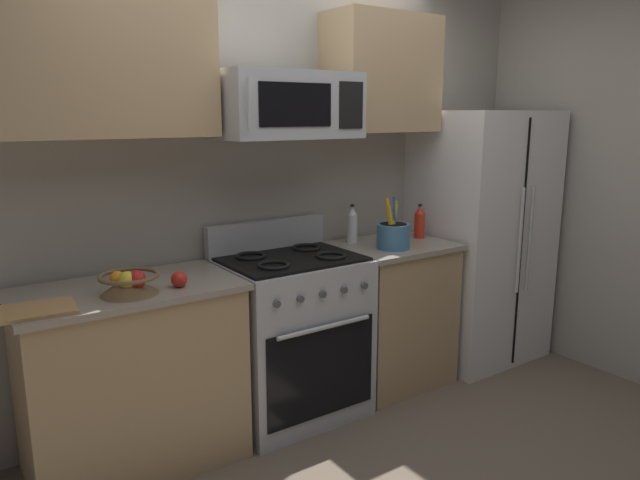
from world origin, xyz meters
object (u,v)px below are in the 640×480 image
bottle_hot_sauce (419,222)px  utensil_crock (393,235)px  bottle_vinegar (352,225)px  cutting_board (33,310)px  range_oven (292,335)px  refrigerator (481,237)px  fruit_basket (129,283)px  apple_loose (179,279)px  microwave (286,105)px

bottle_hot_sauce → utensil_crock: bearing=-158.8°
bottle_hot_sauce → bottle_vinegar: 0.47m
cutting_board → bottle_vinegar: (1.88, 0.31, 0.10)m
range_oven → utensil_crock: utensil_crock is taller
refrigerator → cutting_board: size_ratio=5.30×
fruit_basket → cutting_board: (-0.40, -0.02, -0.05)m
range_oven → apple_loose: 0.86m
range_oven → apple_loose: range_oven is taller
refrigerator → bottle_hot_sauce: refrigerator is taller
fruit_basket → cutting_board: 0.40m
fruit_basket → bottle_hot_sauce: bearing=4.6°
microwave → apple_loose: bearing=-166.1°
microwave → cutting_board: bearing=-172.6°
bottle_vinegar → refrigerator: bearing=-10.4°
refrigerator → fruit_basket: (-2.47, -0.11, 0.10)m
range_oven → refrigerator: refrigerator is taller
apple_loose → bottle_hot_sauce: bearing=6.0°
microwave → fruit_basket: size_ratio=2.86×
utensil_crock → apple_loose: size_ratio=4.20×
apple_loose → range_oven: bearing=11.9°
refrigerator → microwave: bearing=178.4°
refrigerator → cutting_board: 2.87m
range_oven → bottle_hot_sauce: bearing=1.8°
utensil_crock → bottle_vinegar: bearing=110.7°
range_oven → apple_loose: bearing=-168.1°
range_oven → bottle_vinegar: (0.55, 0.16, 0.55)m
apple_loose → cutting_board: size_ratio=0.23×
utensil_crock → bottle_hot_sauce: (0.35, 0.13, 0.02)m
refrigerator → bottle_hot_sauce: (-0.55, 0.05, 0.15)m
fruit_basket → cutting_board: fruit_basket is taller
range_oven → fruit_basket: size_ratio=4.11×
microwave → bottle_hot_sauce: 1.24m
utensil_crock → bottle_hot_sauce: utensil_crock is taller
apple_loose → microwave: bearing=13.9°
cutting_board → fruit_basket: bearing=3.3°
refrigerator → bottle_vinegar: size_ratio=7.13×
utensil_crock → bottle_vinegar: (-0.10, 0.27, 0.03)m
microwave → apple_loose: (-0.70, -0.17, -0.79)m
fruit_basket → cutting_board: bearing=-176.7°
utensil_crock → fruit_basket: bearing=-179.2°
utensil_crock → apple_loose: 1.36m
range_oven → microwave: microwave is taller
refrigerator → utensil_crock: (-0.89, -0.09, 0.13)m
refrigerator → utensil_crock: refrigerator is taller
utensil_crock → apple_loose: (-1.36, -0.04, -0.04)m
range_oven → bottle_hot_sauce: (1.00, 0.03, 0.54)m
refrigerator → cutting_board: (-2.87, -0.13, 0.06)m
cutting_board → microwave: bearing=7.4°
utensil_crock → cutting_board: (-1.98, -0.05, -0.07)m
range_oven → cutting_board: range_oven is taller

